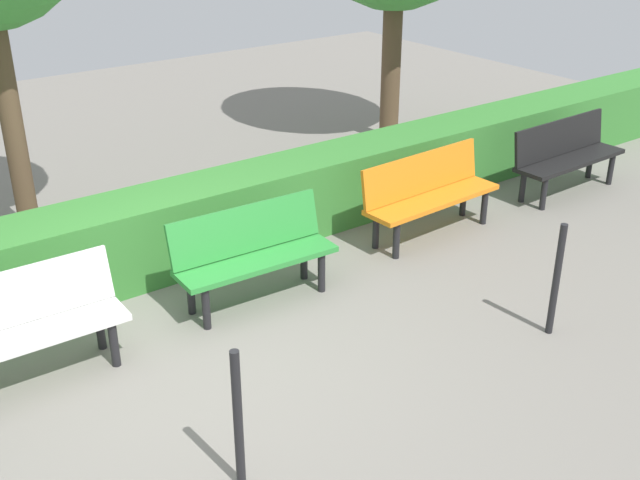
{
  "coord_description": "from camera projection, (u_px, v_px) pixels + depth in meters",
  "views": [
    {
      "loc": [
        2.27,
        4.75,
        3.51
      ],
      "look_at": [
        -1.41,
        -0.25,
        0.55
      ],
      "focal_mm": 43.4,
      "sensor_mm": 36.0,
      "label": 1
    }
  ],
  "objects": [
    {
      "name": "hedge_row",
      "position": [
        207.0,
        220.0,
        7.66
      ],
      "size": [
        16.14,
        0.69,
        0.79
      ],
      "primitive_type": "cube",
      "color": "#387F33",
      "rests_on": "ground_plane"
    },
    {
      "name": "ground_plane",
      "position": [
        197.0,
        358.0,
        6.18
      ],
      "size": [
        20.14,
        20.14,
        0.0
      ],
      "primitive_type": "plane",
      "color": "gray"
    },
    {
      "name": "bench_orange",
      "position": [
        428.0,
        191.0,
        8.12
      ],
      "size": [
        1.66,
        0.53,
        0.86
      ],
      "rotation": [
        0.0,
        0.0,
        0.05
      ],
      "color": "orange",
      "rests_on": "ground_plane"
    },
    {
      "name": "bench_green",
      "position": [
        253.0,
        251.0,
        6.84
      ],
      "size": [
        1.49,
        0.53,
        0.86
      ],
      "rotation": [
        0.0,
        0.0,
        -0.05
      ],
      "color": "#2D8C38",
      "rests_on": "ground_plane"
    },
    {
      "name": "bench_white",
      "position": [
        25.0,
        323.0,
        5.75
      ],
      "size": [
        1.45,
        0.49,
        0.86
      ],
      "rotation": [
        0.0,
        0.0,
        -0.02
      ],
      "color": "white",
      "rests_on": "ground_plane"
    },
    {
      "name": "bench_black",
      "position": [
        566.0,
        153.0,
        9.22
      ],
      "size": [
        1.62,
        0.49,
        0.86
      ],
      "rotation": [
        0.0,
        0.0,
        0.02
      ],
      "color": "black",
      "rests_on": "ground_plane"
    },
    {
      "name": "railing_post_mid",
      "position": [
        556.0,
        280.0,
        6.31
      ],
      "size": [
        0.06,
        0.06,
        1.0
      ],
      "primitive_type": "cylinder",
      "color": "black",
      "rests_on": "ground_plane"
    },
    {
      "name": "railing_post_far",
      "position": [
        238.0,
        420.0,
        4.7
      ],
      "size": [
        0.06,
        0.06,
        1.0
      ],
      "primitive_type": "cylinder",
      "color": "black",
      "rests_on": "ground_plane"
    }
  ]
}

